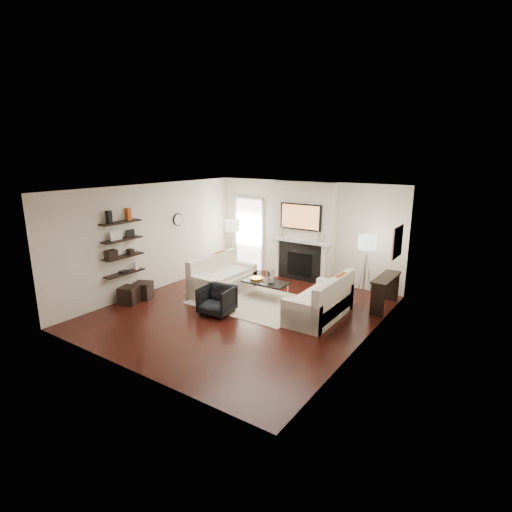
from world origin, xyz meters
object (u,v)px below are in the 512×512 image
Objects in this scene: armchair at (217,299)px; ottoman_near at (143,290)px; lamp_right_shade at (367,242)px; coffee_table at (265,282)px; loveseat_right_base at (319,308)px; lamp_left_shade at (232,225)px; loveseat_left_base at (223,284)px.

armchair is 1.73× the size of ottoman_near.
lamp_right_shade is 1.00× the size of ottoman_near.
coffee_table is at bearing 69.01° from armchair.
coffee_table is at bearing 167.45° from loveseat_right_base.
lamp_left_shade is at bearing 149.11° from coffee_table.
lamp_right_shade is at bearing 26.73° from coffee_table.
loveseat_right_base and coffee_table have the same top height.
lamp_left_shade reaches higher than coffee_table.
loveseat_right_base is 1.64m from coffee_table.
loveseat_right_base is 3.91m from lamp_left_shade.
loveseat_right_base is (2.70, -0.11, 0.00)m from loveseat_left_base.
coffee_table is at bearing 34.52° from ottoman_near.
loveseat_left_base is 2.70m from loveseat_right_base.
coffee_table is 2.75× the size of lamp_left_shade.
loveseat_right_base is 4.50× the size of lamp_right_shade.
armchair is at bearing -103.25° from coffee_table.
lamp_left_shade reaches higher than armchair.
armchair is 1.73× the size of lamp_right_shade.
loveseat_right_base is 1.93m from lamp_right_shade.
armchair is at bearing -150.95° from loveseat_right_base.
coffee_table is (1.10, 0.25, 0.19)m from loveseat_left_base.
loveseat_right_base is 4.25m from ottoman_near.
lamp_left_shade and lamp_right_shade have the same top height.
lamp_right_shade is 5.42m from ottoman_near.
loveseat_left_base is at bearing -157.91° from lamp_right_shade.
coffee_table is at bearing 12.53° from loveseat_left_base.
armchair reaches higher than coffee_table.
armchair is (0.77, -1.18, 0.14)m from loveseat_left_base.
loveseat_left_base is 1.96m from ottoman_near.
armchair is 2.13m from ottoman_near.
loveseat_right_base reaches higher than ottoman_near.
coffee_table is 1.46m from armchair.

